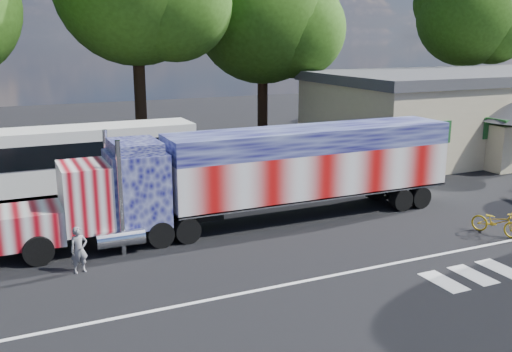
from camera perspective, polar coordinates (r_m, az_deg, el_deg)
name	(u,v)px	position (r m, az deg, el deg)	size (l,w,h in m)	color
ground	(290,245)	(20.85, 3.44, -6.87)	(100.00, 100.00, 0.00)	black
lane_markings	(394,275)	(18.80, 13.60, -9.61)	(30.00, 2.67, 0.01)	silver
semi_truck	(261,173)	(22.65, 0.49, 0.30)	(18.82, 2.97, 4.01)	black
coach_bus	(73,162)	(27.75, -17.85, 1.38)	(11.31, 2.63, 3.29)	white
hall_building	(481,110)	(40.72, 21.57, 6.14)	(22.40, 12.80, 5.20)	beige
woman	(79,250)	(19.07, -17.29, -7.07)	(0.55, 0.36, 1.52)	slate
bicycle	(496,222)	(23.54, 22.88, -4.27)	(0.65, 1.87, 0.98)	gold
tree_ne_a	(265,15)	(39.55, 0.94, 15.83)	(9.73, 9.27, 13.46)	black
tree_far_ne	(469,16)	(50.95, 20.55, 14.73)	(8.57, 8.17, 13.11)	black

